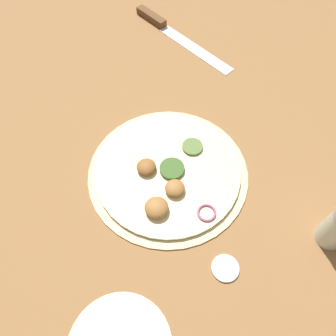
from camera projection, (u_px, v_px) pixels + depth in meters
name	position (u px, v px, depth m)	size (l,w,h in m)	color
ground_plane	(168.00, 173.00, 0.59)	(3.00, 3.00, 0.00)	olive
pizza	(168.00, 173.00, 0.59)	(0.29, 0.29, 0.03)	beige
knife	(165.00, 27.00, 0.81)	(0.23, 0.24, 0.02)	silver
loose_cap	(225.00, 268.00, 0.50)	(0.04, 0.04, 0.01)	#B2B2B7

